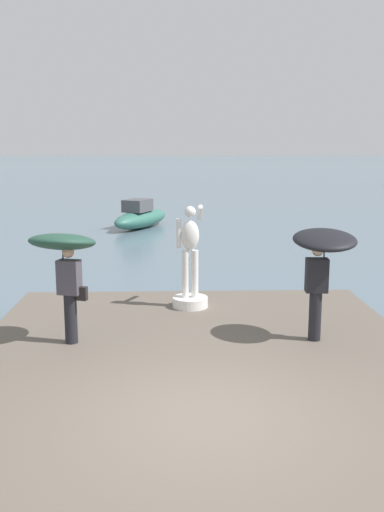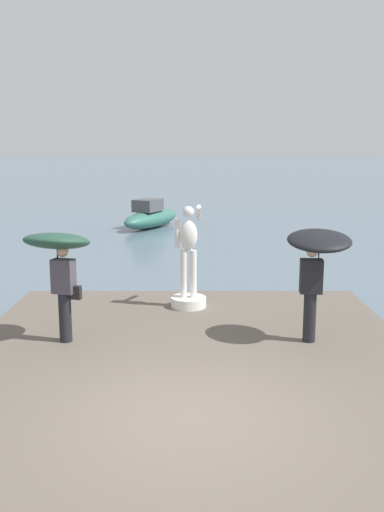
{
  "view_description": "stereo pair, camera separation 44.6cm",
  "coord_description": "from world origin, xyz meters",
  "px_view_note": "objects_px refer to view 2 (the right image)",
  "views": [
    {
      "loc": [
        -0.4,
        -6.79,
        3.78
      ],
      "look_at": [
        0.0,
        4.81,
        1.55
      ],
      "focal_mm": 39.91,
      "sensor_mm": 36.0,
      "label": 1
    },
    {
      "loc": [
        0.04,
        -6.8,
        3.78
      ],
      "look_at": [
        0.0,
        4.81,
        1.55
      ],
      "focal_mm": 39.91,
      "sensor_mm": 36.0,
      "label": 2
    }
  ],
  "objects_px": {
    "onlooker_right": "(319,254)",
    "boat_near": "(153,217)",
    "onlooker_left": "(61,252)",
    "statue_white_figure": "(190,272)"
  },
  "relations": [
    {
      "from": "statue_white_figure",
      "to": "onlooker_left",
      "type": "xyz_separation_m",
      "value": [
        -2.23,
        -2.17,
        0.83
      ]
    },
    {
      "from": "onlooker_right",
      "to": "boat_near",
      "type": "relative_size",
      "value": 0.44
    },
    {
      "from": "onlooker_left",
      "to": "boat_near",
      "type": "distance_m",
      "value": 17.29
    },
    {
      "from": "statue_white_figure",
      "to": "boat_near",
      "type": "relative_size",
      "value": 0.48
    },
    {
      "from": "statue_white_figure",
      "to": "onlooker_right",
      "type": "distance_m",
      "value": 3.24
    },
    {
      "from": "onlooker_right",
      "to": "boat_near",
      "type": "height_order",
      "value": "onlooker_right"
    },
    {
      "from": "onlooker_left",
      "to": "boat_near",
      "type": "relative_size",
      "value": 0.44
    },
    {
      "from": "onlooker_left",
      "to": "onlooker_right",
      "type": "height_order",
      "value": "onlooker_right"
    },
    {
      "from": "onlooker_right",
      "to": "statue_white_figure",
      "type": "bearing_deg",
      "value": 135.51
    },
    {
      "from": "statue_white_figure",
      "to": "onlooker_left",
      "type": "relative_size",
      "value": 1.09
    }
  ]
}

